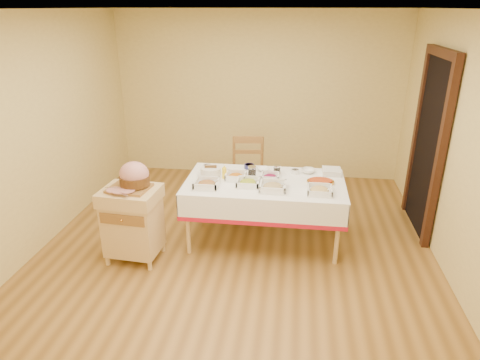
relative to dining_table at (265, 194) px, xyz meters
name	(u,v)px	position (x,y,z in m)	size (l,w,h in m)	color
room_shell	(235,143)	(-0.30, -0.30, 0.70)	(5.00, 5.00, 5.00)	olive
doorway	(429,143)	(1.90, 0.60, 0.51)	(0.09, 1.10, 2.20)	black
dining_table	(265,194)	(0.00, 0.00, 0.00)	(1.82, 1.02, 0.76)	#DBB878
butcher_cart	(133,220)	(-1.38, -0.60, -0.12)	(0.62, 0.53, 0.84)	#DBB878
dining_chair	(248,174)	(-0.29, 0.83, -0.08)	(0.49, 0.47, 1.00)	olive
ham_on_board	(134,177)	(-1.34, -0.56, 0.36)	(0.44, 0.42, 0.29)	olive
serving_dish_a	(207,184)	(-0.63, -0.25, 0.20)	(0.27, 0.27, 0.12)	white
serving_dish_b	(248,182)	(-0.18, -0.14, 0.19)	(0.25, 0.25, 0.10)	white
serving_dish_c	(273,187)	(0.11, -0.24, 0.20)	(0.29, 0.29, 0.12)	white
serving_dish_d	(320,190)	(0.61, -0.25, 0.19)	(0.26, 0.26, 0.10)	white
serving_dish_e	(236,176)	(-0.34, 0.02, 0.20)	(0.25, 0.23, 0.11)	white
serving_dish_f	(270,177)	(0.05, 0.07, 0.19)	(0.22, 0.21, 0.10)	white
small_bowl_left	(208,167)	(-0.72, 0.28, 0.20)	(0.13, 0.13, 0.06)	white
small_bowl_mid	(249,166)	(-0.23, 0.40, 0.19)	(0.12, 0.12, 0.05)	navy
small_bowl_right	(295,171)	(0.34, 0.30, 0.19)	(0.10, 0.10, 0.05)	white
bowl_white_imported	(263,169)	(-0.05, 0.34, 0.18)	(0.15, 0.15, 0.04)	white
bowl_small_imported	(308,171)	(0.49, 0.34, 0.19)	(0.16, 0.16, 0.05)	white
preserve_jar_left	(252,172)	(-0.16, 0.13, 0.22)	(0.10, 0.10, 0.13)	silver
preserve_jar_right	(277,170)	(0.12, 0.25, 0.21)	(0.09, 0.09, 0.11)	silver
mustard_bottle	(224,172)	(-0.48, 0.03, 0.23)	(0.05, 0.05, 0.16)	yellow
bread_basket	(211,171)	(-0.66, 0.12, 0.21)	(0.24, 0.24, 0.11)	silver
plate_stack	(331,172)	(0.77, 0.33, 0.19)	(0.22, 0.22, 0.07)	white
brass_platter	(321,181)	(0.63, 0.03, 0.18)	(0.31, 0.22, 0.04)	gold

